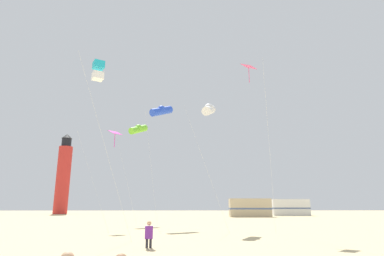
% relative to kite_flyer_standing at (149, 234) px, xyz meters
% --- Properties ---
extents(kite_flyer_standing, '(0.36, 0.53, 1.16)m').
position_rel_kite_flyer_standing_xyz_m(kite_flyer_standing, '(0.00, 0.00, 0.00)').
color(kite_flyer_standing, '#722D99').
rests_on(kite_flyer_standing, ground).
extents(kite_diamond_magenta, '(3.47, 3.46, 7.71)m').
position_rel_kite_flyer_standing_xyz_m(kite_diamond_magenta, '(-4.15, 10.58, 6.60)').
color(kite_diamond_magenta, silver).
rests_on(kite_diamond_magenta, ground).
extents(kite_tube_lime, '(3.28, 3.57, 10.29)m').
position_rel_kite_flyer_standing_xyz_m(kite_tube_lime, '(-3.30, 18.13, 8.97)').
color(kite_tube_lime, silver).
rests_on(kite_tube_lime, ground).
extents(kite_box_cyan, '(2.87, 2.87, 10.13)m').
position_rel_kite_flyer_standing_xyz_m(kite_box_cyan, '(-3.61, 3.14, 8.92)').
color(kite_box_cyan, silver).
rests_on(kite_box_cyan, ground).
extents(kite_diamond_rainbow, '(2.02, 2.05, 11.43)m').
position_rel_kite_flyer_standing_xyz_m(kite_diamond_rainbow, '(6.06, 5.92, 10.08)').
color(kite_diamond_rainbow, silver).
rests_on(kite_diamond_rainbow, ground).
extents(kite_tube_white, '(3.10, 3.27, 9.87)m').
position_rel_kite_flyer_standing_xyz_m(kite_tube_white, '(3.46, 9.62, 8.55)').
color(kite_tube_white, silver).
rests_on(kite_tube_white, ground).
extents(kite_tube_blue, '(2.62, 2.64, 11.07)m').
position_rel_kite_flyer_standing_xyz_m(kite_tube_blue, '(-0.62, 13.96, 9.75)').
color(kite_tube_blue, silver).
rests_on(kite_tube_blue, ground).
extents(lighthouse_distant, '(2.80, 2.80, 16.80)m').
position_rel_kite_flyer_standing_xyz_m(lighthouse_distant, '(-23.84, 53.47, 7.22)').
color(lighthouse_distant, red).
rests_on(lighthouse_distant, ground).
extents(rv_van_tan, '(6.50, 2.52, 2.80)m').
position_rel_kite_flyer_standing_xyz_m(rv_van_tan, '(11.93, 36.54, 0.78)').
color(rv_van_tan, '#C6B28C').
rests_on(rv_van_tan, ground).
extents(rv_van_white, '(6.50, 2.52, 2.80)m').
position_rel_kite_flyer_standing_xyz_m(rv_van_white, '(20.25, 42.50, 0.78)').
color(rv_van_white, white).
rests_on(rv_van_white, ground).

